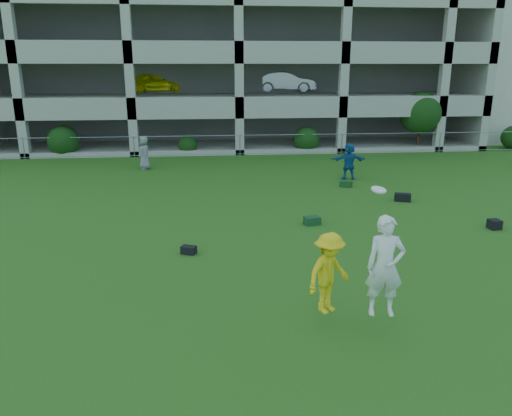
{
  "coord_description": "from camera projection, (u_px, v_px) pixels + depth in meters",
  "views": [
    {
      "loc": [
        -1.89,
        -9.55,
        5.01
      ],
      "look_at": [
        -0.65,
        3.0,
        1.4
      ],
      "focal_mm": 35.0,
      "sensor_mm": 36.0,
      "label": 1
    }
  ],
  "objects": [
    {
      "name": "ground",
      "position": [
        300.0,
        308.0,
        10.69
      ],
      "size": [
        100.0,
        100.0,
        0.0
      ],
      "primitive_type": "plane",
      "color": "#235114",
      "rests_on": "ground"
    },
    {
      "name": "bystander_c",
      "position": [
        144.0,
        153.0,
        24.78
      ],
      "size": [
        0.77,
        0.94,
        1.66
      ],
      "primitive_type": "imported",
      "rotation": [
        0.0,
        0.0,
        -1.23
      ],
      "color": "gray",
      "rests_on": "ground"
    },
    {
      "name": "bystander_d",
      "position": [
        349.0,
        161.0,
        22.59
      ],
      "size": [
        1.58,
        0.59,
        1.67
      ],
      "primitive_type": "imported",
      "rotation": [
        0.0,
        0.0,
        3.08
      ],
      "color": "#205392",
      "rests_on": "ground"
    },
    {
      "name": "bag_black_b",
      "position": [
        189.0,
        250.0,
        13.75
      ],
      "size": [
        0.47,
        0.39,
        0.22
      ],
      "primitive_type": "cube",
      "rotation": [
        0.0,
        0.0,
        -0.42
      ],
      "color": "black",
      "rests_on": "ground"
    },
    {
      "name": "bag_green_c",
      "position": [
        312.0,
        221.0,
        16.28
      ],
      "size": [
        0.56,
        0.44,
        0.26
      ],
      "primitive_type": "cube",
      "rotation": [
        0.0,
        0.0,
        0.2
      ],
      "color": "#143818",
      "rests_on": "ground"
    },
    {
      "name": "crate_d",
      "position": [
        494.0,
        224.0,
        15.84
      ],
      "size": [
        0.37,
        0.37,
        0.3
      ],
      "primitive_type": "cube",
      "rotation": [
        0.0,
        0.0,
        0.06
      ],
      "color": "black",
      "rests_on": "ground"
    },
    {
      "name": "bag_black_e",
      "position": [
        403.0,
        197.0,
        19.08
      ],
      "size": [
        0.66,
        0.47,
        0.3
      ],
      "primitive_type": "cube",
      "rotation": [
        0.0,
        0.0,
        -0.32
      ],
      "color": "black",
      "rests_on": "ground"
    },
    {
      "name": "bag_green_g",
      "position": [
        346.0,
        184.0,
        21.33
      ],
      "size": [
        0.58,
        0.51,
        0.25
      ],
      "primitive_type": "cube",
      "rotation": [
        0.0,
        0.0,
        -0.51
      ],
      "color": "#153B19",
      "rests_on": "ground"
    },
    {
      "name": "frisbee_contest",
      "position": [
        350.0,
        270.0,
        9.59
      ],
      "size": [
        1.96,
        1.23,
        2.65
      ],
      "color": "yellow",
      "rests_on": "ground"
    },
    {
      "name": "parking_garage",
      "position": [
        231.0,
        51.0,
        35.53
      ],
      "size": [
        30.0,
        14.0,
        12.0
      ],
      "color": "#9E998C",
      "rests_on": "ground"
    },
    {
      "name": "fence",
      "position": [
        240.0,
        145.0,
        28.7
      ],
      "size": [
        36.06,
        0.06,
        1.2
      ],
      "color": "gray",
      "rests_on": "ground"
    },
    {
      "name": "shrub_row",
      "position": [
        316.0,
        127.0,
        29.56
      ],
      "size": [
        34.38,
        2.52,
        3.5
      ],
      "color": "#163D11",
      "rests_on": "ground"
    }
  ]
}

